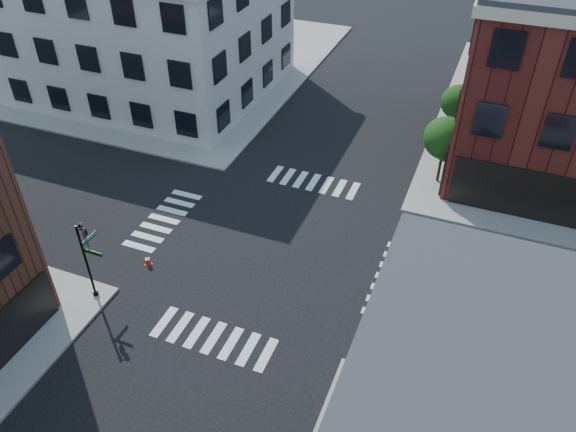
# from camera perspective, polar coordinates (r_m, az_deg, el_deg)

# --- Properties ---
(ground) EXTENTS (120.00, 120.00, 0.00)m
(ground) POSITION_cam_1_polar(r_m,az_deg,el_deg) (31.60, -1.67, -3.21)
(ground) COLOR black
(ground) RESTS_ON ground
(sidewalk_nw) EXTENTS (30.00, 30.00, 0.15)m
(sidewalk_nw) POSITION_cam_1_polar(r_m,az_deg,el_deg) (56.59, -13.44, 15.32)
(sidewalk_nw) COLOR gray
(sidewalk_nw) RESTS_ON ground
(building_nw) EXTENTS (22.00, 16.00, 11.00)m
(building_nw) POSITION_cam_1_polar(r_m,az_deg,el_deg) (49.86, -15.56, 18.67)
(building_nw) COLOR beige
(building_nw) RESTS_ON ground
(tree_near) EXTENTS (2.69, 2.69, 4.49)m
(tree_near) POSITION_cam_1_polar(r_m,az_deg,el_deg) (36.39, 15.74, 7.40)
(tree_near) COLOR black
(tree_near) RESTS_ON ground
(tree_far) EXTENTS (2.43, 2.43, 4.07)m
(tree_far) POSITION_cam_1_polar(r_m,az_deg,el_deg) (41.86, 16.98, 10.83)
(tree_far) COLOR black
(tree_far) RESTS_ON ground
(signal_pole) EXTENTS (1.29, 1.24, 4.60)m
(signal_pole) POSITION_cam_1_polar(r_m,az_deg,el_deg) (28.58, -19.74, -3.58)
(signal_pole) COLOR black
(signal_pole) RESTS_ON ground
(box_truck) EXTENTS (8.67, 3.45, 3.84)m
(box_truck) POSITION_cam_1_polar(r_m,az_deg,el_deg) (27.08, 22.07, -9.56)
(box_truck) COLOR white
(box_truck) RESTS_ON ground
(traffic_cone) EXTENTS (0.37, 0.37, 0.63)m
(traffic_cone) POSITION_cam_1_polar(r_m,az_deg,el_deg) (31.25, -14.06, -4.41)
(traffic_cone) COLOR red
(traffic_cone) RESTS_ON ground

